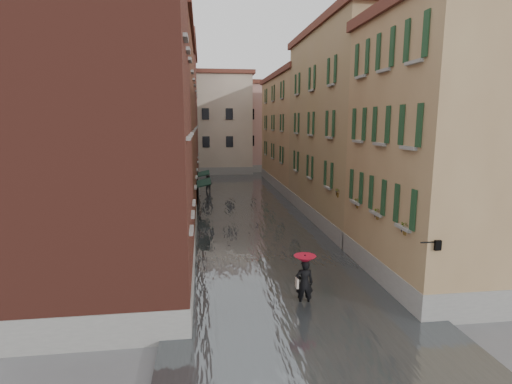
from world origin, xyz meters
TOP-DOWN VIEW (x-y plane):
  - ground at (0.00, 0.00)m, footprint 120.00×120.00m
  - floodwater at (0.00, 13.00)m, footprint 10.00×60.00m
  - building_left_near at (-7.00, -2.00)m, footprint 6.00×8.00m
  - building_left_mid at (-7.00, 9.00)m, footprint 6.00×14.00m
  - building_left_far at (-7.00, 24.00)m, footprint 6.00×16.00m
  - building_right_near at (7.00, -2.00)m, footprint 6.00×8.00m
  - building_right_mid at (7.00, 9.00)m, footprint 6.00×14.00m
  - building_right_far at (7.00, 24.00)m, footprint 6.00×16.00m
  - building_end_cream at (-3.00, 38.00)m, footprint 12.00×9.00m
  - building_end_pink at (6.00, 40.00)m, footprint 10.00×9.00m
  - awning_near at (-3.48, 11.98)m, footprint 1.09×3.36m
  - awning_far at (-3.49, 17.28)m, footprint 1.09×2.87m
  - wall_lantern at (4.33, -6.00)m, footprint 0.71×0.22m
  - window_planters at (4.12, -0.79)m, footprint 0.59×8.41m
  - pedestrian_main at (0.31, -3.87)m, footprint 0.88×0.88m
  - pedestrian_far at (-2.97, 21.53)m, footprint 1.07×0.94m

SIDE VIEW (x-z plane):
  - ground at x=0.00m, z-range 0.00..0.00m
  - floodwater at x=0.00m, z-range 0.00..0.20m
  - pedestrian_far at x=-2.97m, z-range 0.00..1.84m
  - pedestrian_main at x=0.31m, z-range 0.18..2.24m
  - awning_far at x=-3.49m, z-range 1.06..3.86m
  - awning_near at x=-3.48m, z-range 1.08..3.88m
  - wall_lantern at x=4.33m, z-range 2.83..3.18m
  - window_planters at x=4.12m, z-range 3.09..3.93m
  - building_right_near at x=7.00m, z-range 0.00..11.50m
  - building_right_far at x=7.00m, z-range 0.00..11.50m
  - building_end_pink at x=6.00m, z-range 0.00..12.00m
  - building_left_mid at x=-7.00m, z-range 0.00..12.50m
  - building_left_near at x=-7.00m, z-range 0.00..13.00m
  - building_right_mid at x=7.00m, z-range 0.00..13.00m
  - building_end_cream at x=-3.00m, z-range 0.00..13.00m
  - building_left_far at x=-7.00m, z-range 0.00..14.00m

